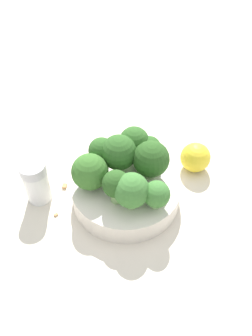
# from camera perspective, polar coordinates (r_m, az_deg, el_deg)

# --- Properties ---
(ground_plane) EXTENTS (3.00, 3.00, 0.00)m
(ground_plane) POSITION_cam_1_polar(r_m,az_deg,el_deg) (0.54, -0.00, -5.29)
(ground_plane) COLOR beige
(bowl) EXTENTS (0.17, 0.17, 0.04)m
(bowl) POSITION_cam_1_polar(r_m,az_deg,el_deg) (0.53, -0.00, -4.03)
(bowl) COLOR silver
(bowl) RESTS_ON ground_plane
(broccoli_floret_0) EXTENTS (0.06, 0.06, 0.07)m
(broccoli_floret_0) POSITION_cam_1_polar(r_m,az_deg,el_deg) (0.50, -1.25, 2.67)
(broccoli_floret_0) COLOR #8EB770
(broccoli_floret_0) RESTS_ON bowl
(broccoli_floret_1) EXTENTS (0.04, 0.04, 0.06)m
(broccoli_floret_1) POSITION_cam_1_polar(r_m,az_deg,el_deg) (0.47, -2.23, -2.82)
(broccoli_floret_1) COLOR #84AD66
(broccoli_floret_1) RESTS_ON bowl
(broccoli_floret_2) EXTENTS (0.04, 0.04, 0.06)m
(broccoli_floret_2) POSITION_cam_1_polar(r_m,az_deg,el_deg) (0.51, -4.27, 2.82)
(broccoli_floret_2) COLOR #7A9E5B
(broccoli_floret_2) RESTS_ON bowl
(broccoli_floret_3) EXTENTS (0.06, 0.06, 0.07)m
(broccoli_floret_3) POSITION_cam_1_polar(r_m,az_deg,el_deg) (0.50, 4.37, 1.48)
(broccoli_floret_3) COLOR #7A9E5B
(broccoli_floret_3) RESTS_ON bowl
(broccoli_floret_4) EXTENTS (0.06, 0.06, 0.06)m
(broccoli_floret_4) POSITION_cam_1_polar(r_m,az_deg,el_deg) (0.49, -6.30, -0.70)
(broccoli_floret_4) COLOR #7A9E5B
(broccoli_floret_4) RESTS_ON bowl
(broccoli_floret_5) EXTENTS (0.04, 0.04, 0.05)m
(broccoli_floret_5) POSITION_cam_1_polar(r_m,az_deg,el_deg) (0.47, 5.32, -4.64)
(broccoli_floret_5) COLOR #8EB770
(broccoli_floret_5) RESTS_ON bowl
(broccoli_floret_6) EXTENTS (0.05, 0.05, 0.06)m
(broccoli_floret_6) POSITION_cam_1_polar(r_m,az_deg,el_deg) (0.52, 1.42, 4.54)
(broccoli_floret_6) COLOR #8EB770
(broccoli_floret_6) RESTS_ON bowl
(broccoli_floret_7) EXTENTS (0.05, 0.05, 0.06)m
(broccoli_floret_7) POSITION_cam_1_polar(r_m,az_deg,el_deg) (0.46, 0.95, -4.01)
(broccoli_floret_7) COLOR #8EB770
(broccoli_floret_7) RESTS_ON bowl
(broccoli_floret_8) EXTENTS (0.04, 0.04, 0.05)m
(broccoli_floret_8) POSITION_cam_1_polar(r_m,az_deg,el_deg) (0.53, 4.03, 3.40)
(broccoli_floret_8) COLOR #84AD66
(broccoli_floret_8) RESTS_ON bowl
(pepper_shaker) EXTENTS (0.04, 0.04, 0.07)m
(pepper_shaker) POSITION_cam_1_polar(r_m,az_deg,el_deg) (0.53, -15.37, -2.33)
(pepper_shaker) COLOR silver
(pepper_shaker) RESTS_ON ground_plane
(lemon_wedge) EXTENTS (0.05, 0.05, 0.05)m
(lemon_wedge) POSITION_cam_1_polar(r_m,az_deg,el_deg) (0.58, 11.98, 1.82)
(lemon_wedge) COLOR yellow
(lemon_wedge) RESTS_ON ground_plane
(almond_crumb_0) EXTENTS (0.01, 0.01, 0.01)m
(almond_crumb_0) POSITION_cam_1_polar(r_m,az_deg,el_deg) (0.53, -12.12, -7.90)
(almond_crumb_0) COLOR #AD7F4C
(almond_crumb_0) RESTS_ON ground_plane
(almond_crumb_1) EXTENTS (0.01, 0.01, 0.01)m
(almond_crumb_1) POSITION_cam_1_polar(r_m,az_deg,el_deg) (0.56, -10.68, -2.99)
(almond_crumb_1) COLOR #AD7F4C
(almond_crumb_1) RESTS_ON ground_plane
(almond_crumb_2) EXTENTS (0.01, 0.01, 0.01)m
(almond_crumb_2) POSITION_cam_1_polar(r_m,az_deg,el_deg) (0.61, -7.46, 1.96)
(almond_crumb_2) COLOR olive
(almond_crumb_2) RESTS_ON ground_plane
(almond_crumb_3) EXTENTS (0.01, 0.01, 0.01)m
(almond_crumb_3) POSITION_cam_1_polar(r_m,az_deg,el_deg) (0.61, 13.59, 1.03)
(almond_crumb_3) COLOR tan
(almond_crumb_3) RESTS_ON ground_plane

